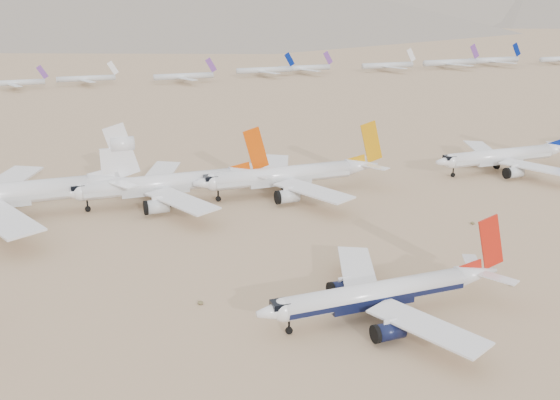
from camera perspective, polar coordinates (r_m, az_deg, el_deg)
ground at (r=107.71m, az=10.79°, el=-10.02°), size 7000.00×7000.00×0.00m
main_airliner at (r=104.44m, az=9.67°, el=-8.32°), size 43.03×42.03×15.19m
row2_navy_widebody at (r=199.34m, az=19.99°, el=3.81°), size 47.27×46.22×16.82m
row2_gold_tail at (r=165.76m, az=0.99°, el=2.30°), size 50.90×49.78×18.12m
row2_orange_tail at (r=160.50m, az=-10.23°, el=1.48°), size 50.61×49.51×18.05m
row2_white_trijet at (r=159.76m, az=-23.78°, el=0.52°), size 59.87×58.51×21.21m
distant_storage_row at (r=408.19m, az=-4.19°, el=11.61°), size 626.49×52.84×15.34m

